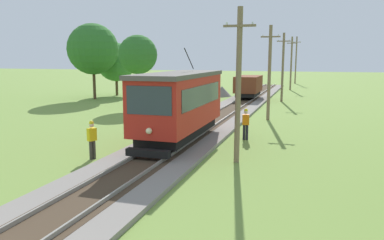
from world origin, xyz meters
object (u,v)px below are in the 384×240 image
object	(u,v)px
gravel_pile	(222,91)
red_tram	(180,103)
tree_left_far	(93,49)
utility_pole_near_tram	(238,84)
second_worker	(246,123)
utility_pole_mid	(269,72)
track_worker	(92,138)
freight_car	(248,86)
utility_pole_far	(283,67)
utility_pole_horizon	(296,60)
utility_pole_distant	(291,63)
tree_horizon	(138,55)
tree_right_near	(116,62)

from	to	relation	value
gravel_pile	red_tram	bearing A→B (deg)	-81.83
tree_left_far	utility_pole_near_tram	bearing A→B (deg)	-46.25
second_worker	utility_pole_mid	bearing A→B (deg)	-14.09
track_worker	second_worker	bearing A→B (deg)	72.43
freight_car	track_worker	bearing A→B (deg)	-95.92
gravel_pile	utility_pole_far	bearing A→B (deg)	-25.64
utility_pole_near_tram	utility_pole_far	distance (m)	24.88
utility_pole_horizon	track_worker	world-z (taller)	utility_pole_horizon
red_tram	utility_pole_horizon	distance (m)	52.72
red_tram	utility_pole_horizon	world-z (taller)	utility_pole_horizon
freight_car	utility_pole_distant	bearing A→B (deg)	76.69
freight_car	utility_pole_far	size ratio (longest dim) A/B	0.73
utility_pole_far	utility_pole_distant	xyz separation A→B (m)	(-0.00, 15.44, 0.20)
utility_pole_horizon	gravel_pile	world-z (taller)	utility_pole_horizon
track_worker	freight_car	bearing A→B (deg)	110.09
freight_car	track_worker	distance (m)	26.87
utility_pole_near_tram	tree_horizon	world-z (taller)	utility_pole_near_tram
track_worker	utility_pole_distant	bearing A→B (deg)	107.37
freight_car	utility_pole_far	world-z (taller)	utility_pole_far
freight_car	tree_horizon	size ratio (longest dim) A/B	0.78
tree_right_near	freight_car	bearing A→B (deg)	-2.16
freight_car	tree_horizon	distance (m)	13.09
second_worker	utility_pole_near_tram	bearing A→B (deg)	174.12
utility_pole_distant	utility_pole_horizon	bearing A→B (deg)	90.00
gravel_pile	tree_right_near	world-z (taller)	tree_right_near
second_worker	tree_right_near	distance (m)	28.90
utility_pole_near_tram	utility_pole_distant	world-z (taller)	utility_pole_distant
utility_pole_near_tram	utility_pole_mid	xyz separation A→B (m)	(0.00, 12.19, 0.09)
red_tram	tree_left_far	xyz separation A→B (m)	(-16.66, 18.61, 3.33)
track_worker	second_worker	size ratio (longest dim) A/B	1.00
utility_pole_far	tree_left_far	distance (m)	20.68
tree_left_far	utility_pole_mid	bearing A→B (deg)	-23.87
utility_pole_mid	tree_horizon	bearing A→B (deg)	163.09
utility_pole_horizon	utility_pole_distant	bearing A→B (deg)	-90.00
utility_pole_far	tree_left_far	size ratio (longest dim) A/B	0.86
tree_right_near	tree_horizon	distance (m)	12.42
red_tram	second_worker	size ratio (longest dim) A/B	4.79
utility_pole_distant	tree_right_near	xyz separation A→B (m)	(-19.95, -14.58, 0.20)
gravel_pile	utility_pole_near_tram	bearing A→B (deg)	-75.58
gravel_pile	track_worker	world-z (taller)	track_worker
tree_horizon	utility_pole_far	bearing A→B (deg)	35.88
freight_car	tree_horizon	xyz separation A→B (m)	(-8.75, -9.17, 3.29)
tree_right_near	track_worker	bearing A→B (deg)	-63.58
second_worker	utility_pole_far	bearing A→B (deg)	-12.12
utility_pole_near_tram	gravel_pile	world-z (taller)	utility_pole_near_tram
utility_pole_far	utility_pole_horizon	world-z (taller)	utility_pole_horizon
utility_pole_mid	red_tram	bearing A→B (deg)	-110.43
utility_pole_mid	utility_pole_far	size ratio (longest dim) A/B	0.97
utility_pole_near_tram	tree_right_near	xyz separation A→B (m)	(-19.95, 25.73, 0.60)
utility_pole_horizon	tree_horizon	distance (m)	41.06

